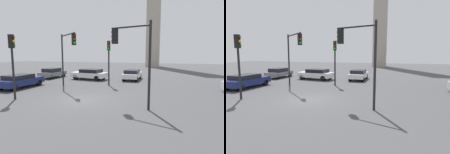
% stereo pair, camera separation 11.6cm
% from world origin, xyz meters
% --- Properties ---
extents(ground_plane, '(100.37, 100.37, 0.00)m').
position_xyz_m(ground_plane, '(0.00, 0.00, 0.00)').
color(ground_plane, '#4C4C4F').
extents(traffic_light_0, '(3.21, 3.12, 5.47)m').
position_xyz_m(traffic_light_0, '(-3.37, 3.68, 3.98)').
color(traffic_light_0, black).
rests_on(traffic_light_0, ground_plane).
extents(traffic_light_1, '(0.38, 0.49, 4.80)m').
position_xyz_m(traffic_light_1, '(-0.02, 6.44, 3.36)').
color(traffic_light_1, black).
rests_on(traffic_light_1, ground_plane).
extents(traffic_light_2, '(2.82, 1.17, 5.52)m').
position_xyz_m(traffic_light_2, '(3.84, -0.79, 3.87)').
color(traffic_light_2, black).
rests_on(traffic_light_2, ground_plane).
extents(traffic_light_3, '(0.48, 0.37, 4.92)m').
position_xyz_m(traffic_light_3, '(-5.09, -1.42, 3.44)').
color(traffic_light_3, black).
rests_on(traffic_light_3, ground_plane).
extents(car_0, '(1.95, 4.26, 1.34)m').
position_xyz_m(car_0, '(1.63, 11.34, 0.73)').
color(car_0, silver).
rests_on(car_0, ground_plane).
extents(car_1, '(2.31, 4.86, 1.37)m').
position_xyz_m(car_1, '(-8.31, 2.66, 0.74)').
color(car_1, navy).
rests_on(car_1, ground_plane).
extents(car_2, '(2.09, 4.22, 1.37)m').
position_xyz_m(car_2, '(-9.55, 10.11, 0.72)').
color(car_2, slate).
rests_on(car_2, ground_plane).
extents(car_4, '(4.86, 2.66, 1.40)m').
position_xyz_m(car_4, '(-3.80, 10.08, 0.76)').
color(car_4, silver).
rests_on(car_4, ground_plane).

